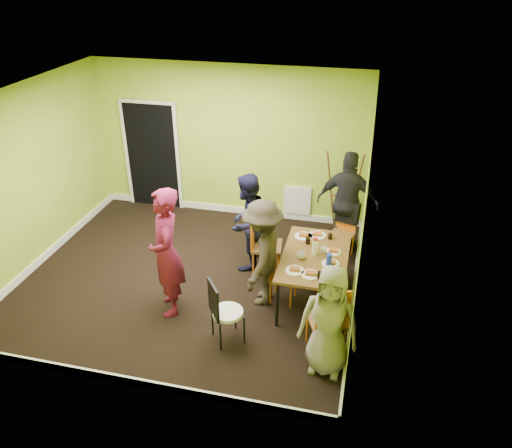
{
  "coord_description": "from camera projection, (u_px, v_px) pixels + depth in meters",
  "views": [
    {
      "loc": [
        2.46,
        -5.97,
        4.47
      ],
      "look_at": [
        1.05,
        0.0,
        1.07
      ],
      "focal_mm": 35.0,
      "sensor_mm": 36.0,
      "label": 1
    }
  ],
  "objects": [
    {
      "name": "chair_left_far",
      "position": [
        261.0,
        240.0,
        7.54
      ],
      "size": [
        0.5,
        0.5,
        1.08
      ],
      "rotation": [
        0.0,
        0.0,
        -1.44
      ],
      "color": "orange",
      "rests_on": "ground"
    },
    {
      "name": "chair_front_end",
      "position": [
        329.0,
        318.0,
        5.98
      ],
      "size": [
        0.56,
        0.56,
        1.05
      ],
      "rotation": [
        0.0,
        0.0,
        0.39
      ],
      "color": "orange",
      "rests_on": "ground"
    },
    {
      "name": "chair_left_near",
      "position": [
        279.0,
        272.0,
        7.02
      ],
      "size": [
        0.38,
        0.37,
        0.85
      ],
      "rotation": [
        0.0,
        0.0,
        -1.64
      ],
      "color": "orange",
      "rests_on": "ground"
    },
    {
      "name": "plate_wall_back",
      "position": [
        333.0,
        252.0,
        6.96
      ],
      "size": [
        0.21,
        0.21,
        0.01
      ],
      "primitive_type": "cylinder",
      "color": "white",
      "rests_on": "dining_table"
    },
    {
      "name": "plate_far_front",
      "position": [
        310.0,
        275.0,
        6.47
      ],
      "size": [
        0.24,
        0.24,
        0.01
      ],
      "primitive_type": "cylinder",
      "color": "white",
      "rests_on": "dining_table"
    },
    {
      "name": "person_front_end",
      "position": [
        329.0,
        321.0,
        5.72
      ],
      "size": [
        0.75,
        0.53,
        1.44
      ],
      "primitive_type": "imported",
      "rotation": [
        0.0,
        0.0,
        -0.11
      ],
      "color": "gray",
      "rests_on": "ground"
    },
    {
      "name": "glass_mid",
      "position": [
        308.0,
        240.0,
        7.14
      ],
      "size": [
        0.07,
        0.07,
        0.1
      ],
      "primitive_type": "cylinder",
      "color": "black",
      "rests_on": "dining_table"
    },
    {
      "name": "plate_near_right",
      "position": [
        295.0,
        270.0,
        6.56
      ],
      "size": [
        0.25,
        0.25,
        0.01
      ],
      "primitive_type": "cylinder",
      "color": "white",
      "rests_on": "dining_table"
    },
    {
      "name": "orange_bottle",
      "position": [
        314.0,
        248.0,
        7.0
      ],
      "size": [
        0.03,
        0.03,
        0.07
      ],
      "primitive_type": "cylinder",
      "color": "orange",
      "rests_on": "dining_table"
    },
    {
      "name": "glass_front",
      "position": [
        319.0,
        275.0,
        6.4
      ],
      "size": [
        0.07,
        0.07,
        0.09
      ],
      "primitive_type": "cylinder",
      "color": "black",
      "rests_on": "dining_table"
    },
    {
      "name": "ground",
      "position": [
        191.0,
        277.0,
        7.74
      ],
      "size": [
        5.0,
        5.0,
        0.0
      ],
      "primitive_type": "plane",
      "color": "black",
      "rests_on": "ground"
    },
    {
      "name": "chair_bentwood",
      "position": [
        223.0,
        309.0,
        6.25
      ],
      "size": [
        0.5,
        0.49,
        0.91
      ],
      "rotation": [
        0.0,
        0.0,
        -0.94
      ],
      "color": "black",
      "rests_on": "ground"
    },
    {
      "name": "cup_a",
      "position": [
        301.0,
        255.0,
        6.81
      ],
      "size": [
        0.12,
        0.12,
        0.09
      ],
      "primitive_type": "imported",
      "color": "white",
      "rests_on": "dining_table"
    },
    {
      "name": "blue_bottle",
      "position": [
        329.0,
        261.0,
        6.59
      ],
      "size": [
        0.07,
        0.07,
        0.2
      ],
      "primitive_type": "cylinder",
      "color": "#1C31D2",
      "rests_on": "dining_table"
    },
    {
      "name": "easel",
      "position": [
        342.0,
        194.0,
        8.53
      ],
      "size": [
        0.63,
        0.59,
        1.58
      ],
      "color": "brown",
      "rests_on": "ground"
    },
    {
      "name": "person_standing",
      "position": [
        166.0,
        253.0,
        6.62
      ],
      "size": [
        0.68,
        0.8,
        1.85
      ],
      "primitive_type": "imported",
      "rotation": [
        0.0,
        0.0,
        -1.14
      ],
      "color": "maroon",
      "rests_on": "ground"
    },
    {
      "name": "thermos",
      "position": [
        315.0,
        247.0,
        6.86
      ],
      "size": [
        0.08,
        0.08,
        0.23
      ],
      "primitive_type": "cylinder",
      "color": "white",
      "rests_on": "dining_table"
    },
    {
      "name": "plate_far_back",
      "position": [
        317.0,
        235.0,
        7.36
      ],
      "size": [
        0.27,
        0.27,
        0.01
      ],
      "primitive_type": "cylinder",
      "color": "white",
      "rests_on": "dining_table"
    },
    {
      "name": "chair_back_end",
      "position": [
        346.0,
        218.0,
        8.06
      ],
      "size": [
        0.49,
        0.53,
        0.92
      ],
      "rotation": [
        0.0,
        0.0,
        2.83
      ],
      "color": "orange",
      "rests_on": "ground"
    },
    {
      "name": "room_walls",
      "position": [
        186.0,
        219.0,
        7.31
      ],
      "size": [
        5.04,
        4.54,
        2.82
      ],
      "color": "#97B22D",
      "rests_on": "ground"
    },
    {
      "name": "plate_near_left",
      "position": [
        304.0,
        236.0,
        7.34
      ],
      "size": [
        0.26,
        0.26,
        0.01
      ],
      "primitive_type": "cylinder",
      "color": "white",
      "rests_on": "dining_table"
    },
    {
      "name": "dining_table",
      "position": [
        315.0,
        259.0,
        6.92
      ],
      "size": [
        0.9,
        1.5,
        0.75
      ],
      "color": "black",
      "rests_on": "ground"
    },
    {
      "name": "glass_back",
      "position": [
        330.0,
        236.0,
        7.26
      ],
      "size": [
        0.07,
        0.07,
        0.08
      ],
      "primitive_type": "cylinder",
      "color": "black",
      "rests_on": "dining_table"
    },
    {
      "name": "person_left_near",
      "position": [
        262.0,
        253.0,
        6.86
      ],
      "size": [
        0.63,
        1.05,
        1.58
      ],
      "primitive_type": "imported",
      "rotation": [
        0.0,
        0.0,
        -1.61
      ],
      "color": "#2A231C",
      "rests_on": "ground"
    },
    {
      "name": "plate_wall_front",
      "position": [
        330.0,
        264.0,
        6.7
      ],
      "size": [
        0.24,
        0.24,
        0.01
      ],
      "primitive_type": "cylinder",
      "color": "white",
      "rests_on": "dining_table"
    },
    {
      "name": "person_back_end",
      "position": [
        348.0,
        203.0,
        8.06
      ],
      "size": [
        1.05,
        0.53,
        1.73
      ],
      "primitive_type": "imported",
      "rotation": [
        0.0,
        0.0,
        3.03
      ],
      "color": "black",
      "rests_on": "ground"
    },
    {
      "name": "cup_b",
      "position": [
        323.0,
        250.0,
        6.93
      ],
      "size": [
        0.1,
        0.1,
        0.09
      ],
      "primitive_type": "imported",
      "color": "white",
      "rests_on": "dining_table"
    },
    {
      "name": "person_left_far",
      "position": [
        247.0,
        222.0,
        7.65
      ],
      "size": [
        0.77,
        0.89,
        1.57
      ],
      "primitive_type": "imported",
      "rotation": [
        0.0,
        0.0,
        -1.83
      ],
      "color": "black",
      "rests_on": "ground"
    }
  ]
}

